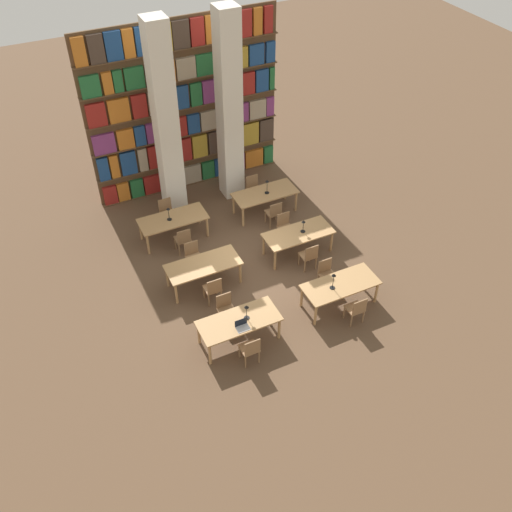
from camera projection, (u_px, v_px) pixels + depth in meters
ground_plane at (253, 269)px, 16.16m from camera, size 40.00×40.00×0.00m
bookshelf_bank at (186, 109)px, 17.60m from camera, size 6.18×0.35×5.50m
pillar_left at (166, 124)px, 16.31m from camera, size 0.64×0.64×6.00m
pillar_center at (229, 109)px, 16.96m from camera, size 0.64×0.64×6.00m
reading_table_0 at (239, 322)px, 13.76m from camera, size 2.00×0.88×0.74m
chair_0 at (250, 349)px, 13.39m from camera, size 0.42×0.40×0.88m
chair_1 at (226, 308)px, 14.36m from camera, size 0.42×0.40×0.88m
desk_lamp_0 at (247, 310)px, 13.57m from camera, size 0.14×0.14×0.44m
laptop at (242, 326)px, 13.52m from camera, size 0.32×0.22×0.21m
reading_table_1 at (340, 286)px, 14.70m from camera, size 2.00×0.88×0.74m
chair_2 at (356, 309)px, 14.35m from camera, size 0.42×0.40×0.88m
chair_3 at (327, 273)px, 15.32m from camera, size 0.42×0.40×0.88m
desk_lamp_1 at (334, 278)px, 14.31m from camera, size 0.14×0.14×0.50m
reading_table_2 at (203, 266)px, 15.26m from camera, size 2.00×0.88×0.74m
chair_4 at (213, 289)px, 14.89m from camera, size 0.42×0.40×0.88m
chair_5 at (193, 256)px, 15.86m from camera, size 0.42×0.40×0.88m
reading_table_3 at (298, 235)px, 16.25m from camera, size 2.00×0.88×0.74m
chair_6 at (309, 255)px, 15.87m from camera, size 0.42×0.40×0.88m
chair_7 at (285, 226)px, 16.84m from camera, size 0.42×0.40×0.88m
desk_lamp_2 at (303, 224)px, 16.05m from camera, size 0.14×0.14×0.41m
reading_table_4 at (173, 220)px, 16.75m from camera, size 2.00×0.88×0.74m
chair_8 at (183, 239)px, 16.39m from camera, size 0.42×0.40×0.88m
chair_9 at (167, 212)px, 17.37m from camera, size 0.42×0.40×0.88m
desk_lamp_3 at (168, 211)px, 16.45m from camera, size 0.14×0.14×0.44m
reading_table_5 at (265, 195)px, 17.72m from camera, size 2.00×0.88×0.74m
chair_10 at (274, 212)px, 17.34m from camera, size 0.42×0.40×0.88m
chair_11 at (254, 188)px, 18.31m from camera, size 0.42×0.40×0.88m
desk_lamp_4 at (267, 184)px, 17.43m from camera, size 0.14×0.14×0.48m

